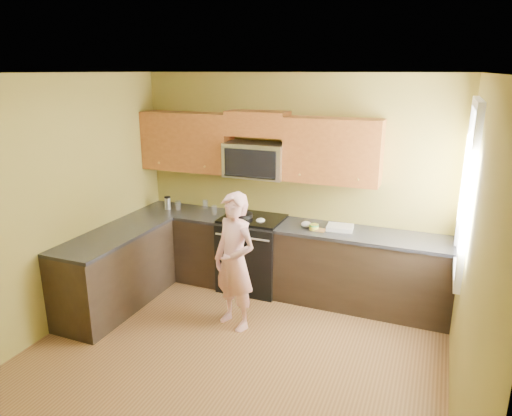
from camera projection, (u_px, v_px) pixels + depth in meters
The scene contains 27 objects.
floor at pixel (224, 366), 4.45m from camera, with size 4.00×4.00×0.00m, color brown.
ceiling at pixel (218, 73), 3.68m from camera, with size 4.00×4.00×0.00m, color white.
wall_back at pixel (292, 184), 5.84m from camera, with size 4.00×4.00×0.00m, color olive.
wall_front at pixel (42, 360), 2.29m from camera, with size 4.00×4.00×0.00m, color olive.
wall_left at pixel (47, 209), 4.78m from camera, with size 4.00×4.00×0.00m, color olive.
wall_right at pixel (471, 268), 3.34m from camera, with size 4.00×4.00×0.00m, color olive.
cabinet_back_run at pixel (283, 259), 5.83m from camera, with size 4.00×0.60×0.88m, color black.
cabinet_left_run at pixel (116, 272), 5.47m from camera, with size 0.60×1.60×0.88m, color black.
countertop_back at pixel (283, 225), 5.69m from camera, with size 4.00×0.62×0.04m, color black.
countertop_left at pixel (113, 235), 5.33m from camera, with size 0.62×1.60×0.04m, color black.
stove at pixel (253, 253), 5.94m from camera, with size 0.76×0.65×0.95m, color black, non-canonical shape.
microwave at pixel (256, 176), 5.78m from camera, with size 0.76×0.40×0.42m, color silver, non-canonical shape.
upper_cab_left at pixel (188, 170), 6.17m from camera, with size 1.22×0.33×0.75m, color #945122, non-canonical shape.
upper_cab_right at pixel (331, 182), 5.47m from camera, with size 1.12×0.33×0.75m, color #945122, non-canonical shape.
upper_cab_over_mw at pixel (257, 124), 5.62m from camera, with size 0.76×0.33×0.30m, color #945122.
window at pixel (468, 190), 4.33m from camera, with size 0.06×1.06×1.66m, color white, non-canonical shape.
woman at pixel (235, 262), 4.96m from camera, with size 0.55×0.36×1.51m, color pink.
frying_pan at pixel (244, 217), 5.82m from camera, with size 0.24×0.41×0.05m, color black, non-canonical shape.
butter_tub at pixel (314, 230), 5.46m from camera, with size 0.11×0.11×0.08m, color #FFF043, non-canonical shape.
toast_slice at pixel (321, 230), 5.42m from camera, with size 0.11×0.11×0.01m, color #B27F47.
napkin_a at pixel (261, 221), 5.69m from camera, with size 0.11×0.12×0.06m, color silver.
napkin_b at pixel (306, 224), 5.54m from camera, with size 0.12×0.13×0.07m, color silver.
dish_towel at pixel (340, 228), 5.45m from camera, with size 0.30×0.24×0.05m, color white.
travel_mug at pixel (168, 209), 6.26m from camera, with size 0.08×0.08×0.18m, color silver, non-canonical shape.
glass_a at pixel (205, 204), 6.26m from camera, with size 0.07×0.07×0.12m, color silver.
glass_b at pixel (178, 205), 6.22m from camera, with size 0.07×0.07×0.12m, color silver.
glass_c at pixel (214, 210), 6.02m from camera, with size 0.07×0.07×0.12m, color silver.
Camera 1 is at (1.72, -3.44, 2.72)m, focal length 32.55 mm.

